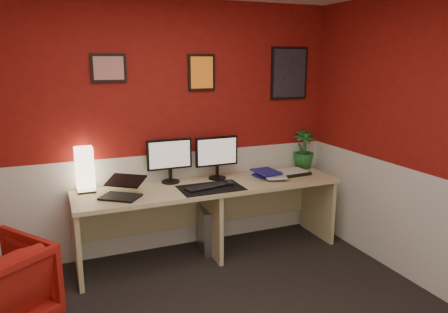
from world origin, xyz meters
The scene contains 21 objects.
wall_back centered at (0.00, 1.75, 1.25)m, with size 4.00×0.01×2.50m, color maroon.
wall_right centered at (2.00, 0.00, 1.25)m, with size 0.01×3.50×2.50m, color maroon.
wainscot_back centered at (0.00, 1.75, 0.50)m, with size 4.00×0.01×1.00m, color silver.
wainscot_right centered at (2.00, 0.00, 0.50)m, with size 0.01×3.50×1.00m, color silver.
desk centered at (0.54, 1.41, 0.36)m, with size 2.60×0.65×0.73m, color #C8B580.
shoji_lamp centered at (-0.61, 1.64, 0.93)m, with size 0.16×0.16×0.40m, color #FFE5B2.
laptop centered at (-0.34, 1.33, 0.84)m, with size 0.33×0.23×0.22m, color black.
monitor_left centered at (0.20, 1.63, 1.02)m, with size 0.45×0.06×0.58m, color black.
monitor_right centered at (0.68, 1.58, 1.02)m, with size 0.45×0.06×0.58m, color black.
desk_mat centered at (0.50, 1.29, 0.73)m, with size 0.60×0.38×0.01m, color black.
keyboard centered at (0.46, 1.30, 0.74)m, with size 0.42×0.14×0.02m, color black.
mouse centered at (0.70, 1.30, 0.75)m, with size 0.06×0.10×0.03m, color black.
book_bottom centered at (1.09, 1.41, 0.74)m, with size 0.20×0.26×0.02m, color navy.
book_middle centered at (1.12, 1.38, 0.77)m, with size 0.21×0.29×0.02m, color silver.
book_top centered at (1.05, 1.40, 0.79)m, with size 0.22×0.29×0.03m, color navy.
zen_tray centered at (1.47, 1.43, 0.74)m, with size 0.35×0.25×0.03m, color black.
potted_plant centered at (1.74, 1.63, 0.94)m, with size 0.24×0.24×0.43m, color #19591E.
pc_tower centered at (0.57, 1.54, 0.23)m, with size 0.20×0.45×0.45m, color #99999E.
art_left centered at (-0.33, 1.74, 1.85)m, with size 0.32×0.02×0.26m, color red.
art_center centered at (0.58, 1.74, 1.80)m, with size 0.28×0.02×0.36m, color orange.
art_right centered at (1.59, 1.74, 1.78)m, with size 0.44×0.02×0.56m, color black.
Camera 1 is at (-0.87, -2.34, 1.93)m, focal length 34.13 mm.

